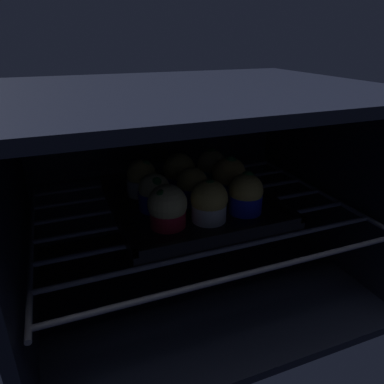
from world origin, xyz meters
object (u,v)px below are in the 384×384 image
muffin_row0_col0 (167,207)px  muffin_row1_col0 (155,193)px  muffin_row0_col2 (246,194)px  muffin_row1_col1 (193,187)px  muffin_row2_col2 (211,168)px  muffin_row2_col1 (180,173)px  baking_tray (192,204)px  muffin_row0_col1 (209,202)px  muffin_row1_col2 (229,177)px  muffin_row2_col0 (142,178)px

muffin_row0_col0 → muffin_row1_col0: size_ratio=1.07×
muffin_row0_col2 → muffin_row1_col1: size_ratio=1.11×
muffin_row0_col0 → muffin_row2_col2: size_ratio=0.95×
muffin_row0_col0 → muffin_row1_col1: muffin_row0_col0 is taller
muffin_row2_col1 → muffin_row2_col2: size_ratio=0.97×
muffin_row2_col2 → muffin_row0_col2: bearing=-89.9°
muffin_row2_col2 → muffin_row2_col1: bearing=-178.7°
muffin_row2_col1 → baking_tray: bearing=-91.9°
baking_tray → muffin_row0_col1: (-0.03, -7.40, 3.70)cm
muffin_row1_col2 → muffin_row2_col1: (-6.99, 6.70, -0.44)cm
muffin_row1_col1 → muffin_row2_col1: (-0.04, 6.77, 0.30)cm
muffin_row1_col0 → muffin_row1_col1: 7.17cm
muffin_row0_col0 → muffin_row1_col2: 15.56cm
muffin_row1_col2 → muffin_row1_col0: bearing=-178.9°
baking_tray → muffin_row0_col2: bearing=-45.1°
muffin_row0_col2 → muffin_row0_col0: bearing=179.7°
muffin_row1_col2 → muffin_row2_col0: muffin_row1_col2 is taller
muffin_row1_col0 → muffin_row2_col1: size_ratio=0.91×
muffin_row0_col1 → muffin_row2_col0: bearing=117.5°
muffin_row1_col0 → muffin_row1_col2: size_ratio=0.82×
muffin_row2_col2 → muffin_row1_col0: bearing=-152.7°
muffin_row1_col1 → muffin_row2_col1: bearing=90.3°
muffin_row2_col0 → muffin_row2_col2: 14.23cm
baking_tray → muffin_row0_col0: muffin_row0_col0 is taller
baking_tray → muffin_row1_col1: bearing=-11.2°
muffin_row0_col2 → baking_tray: bearing=134.9°
muffin_row2_col1 → muffin_row1_col2: bearing=-43.8°
muffin_row0_col1 → muffin_row2_col0: size_ratio=1.04×
muffin_row1_col0 → muffin_row0_col1: bearing=-46.1°
muffin_row0_col1 → muffin_row2_col1: size_ratio=1.00×
muffin_row0_col2 → muffin_row0_col1: bearing=-175.9°
baking_tray → muffin_row1_col0: (-6.91, -0.24, 3.44)cm
muffin_row0_col1 → muffin_row0_col2: muffin_row0_col2 is taller
muffin_row0_col1 → muffin_row0_col2: (6.92, 0.49, 0.01)cm
muffin_row0_col2 → muffin_row1_col1: bearing=134.0°
muffin_row1_col1 → muffin_row2_col1: size_ratio=0.92×
muffin_row1_col1 → muffin_row1_col2: 6.99cm
muffin_row0_col2 → muffin_row2_col2: same height
muffin_row0_col0 → muffin_row1_col2: (13.97, 6.85, 0.48)cm
muffin_row1_col2 → muffin_row2_col0: 16.05cm
muffin_row1_col1 → muffin_row0_col1: bearing=-92.3°
muffin_row0_col0 → muffin_row1_col1: (7.01, 6.77, -0.25)cm
muffin_row1_col2 → muffin_row2_col0: (-14.59, 6.68, -0.52)cm
muffin_row0_col0 → muffin_row2_col1: muffin_row2_col1 is taller
muffin_row2_col0 → muffin_row2_col2: muffin_row2_col2 is taller
muffin_row1_col0 → muffin_row0_col2: bearing=-25.8°
muffin_row2_col0 → muffin_row2_col1: 7.60cm
baking_tray → muffin_row1_col0: 7.72cm
baking_tray → muffin_row2_col2: size_ratio=3.88×
muffin_row2_col0 → muffin_row2_col1: muffin_row2_col1 is taller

